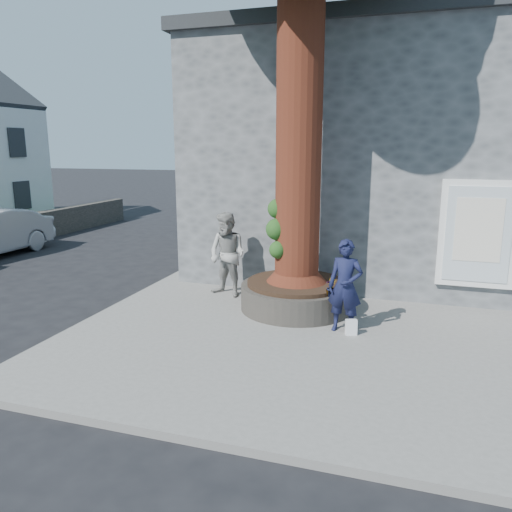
% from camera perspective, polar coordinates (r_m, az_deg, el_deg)
% --- Properties ---
extents(ground, '(120.00, 120.00, 0.00)m').
position_cam_1_polar(ground, '(9.03, -3.42, -10.08)').
color(ground, black).
rests_on(ground, ground).
extents(pavement, '(9.00, 8.00, 0.12)m').
position_cam_1_polar(pavement, '(9.53, 7.33, -8.54)').
color(pavement, slate).
rests_on(pavement, ground).
extents(yellow_line, '(0.10, 30.00, 0.01)m').
position_cam_1_polar(yellow_line, '(11.21, -16.32, -6.00)').
color(yellow_line, yellow).
rests_on(yellow_line, ground).
extents(stone_shop, '(10.30, 8.30, 6.30)m').
position_cam_1_polar(stone_shop, '(14.98, 15.92, 10.84)').
color(stone_shop, '#4F5254').
rests_on(stone_shop, ground).
extents(planter, '(2.30, 2.30, 0.60)m').
position_cam_1_polar(planter, '(10.47, 4.60, -4.49)').
color(planter, black).
rests_on(planter, pavement).
extents(man, '(0.66, 0.46, 1.71)m').
position_cam_1_polar(man, '(9.19, 10.16, -3.40)').
color(man, '#131635').
rests_on(man, pavement).
extents(woman, '(1.10, 0.97, 1.90)m').
position_cam_1_polar(woman, '(11.21, -3.29, 0.15)').
color(woman, '#9A9993').
rests_on(woman, pavement).
extents(shopping_bag, '(0.23, 0.18, 0.28)m').
position_cam_1_polar(shopping_bag, '(9.25, 10.82, -8.00)').
color(shopping_bag, white).
rests_on(shopping_bag, pavement).
extents(plant_a, '(0.24, 0.24, 0.39)m').
position_cam_1_polar(plant_a, '(10.74, 5.37, -1.29)').
color(plant_a, gray).
rests_on(plant_a, planter).
extents(plant_b, '(0.24, 0.25, 0.36)m').
position_cam_1_polar(plant_b, '(9.38, 8.54, -3.51)').
color(plant_b, gray).
rests_on(plant_b, planter).
extents(plant_c, '(0.22, 0.22, 0.31)m').
position_cam_1_polar(plant_c, '(9.39, 8.53, -3.64)').
color(plant_c, gray).
rests_on(plant_c, planter).
extents(plant_d, '(0.33, 0.35, 0.30)m').
position_cam_1_polar(plant_d, '(11.18, 4.93, -0.98)').
color(plant_d, gray).
rests_on(plant_d, planter).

